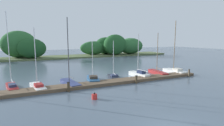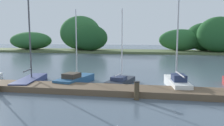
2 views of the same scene
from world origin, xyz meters
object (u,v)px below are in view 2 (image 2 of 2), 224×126
sailboat_4 (76,79)px  mooring_piling_2 (137,91)px  sailboat_5 (121,80)px  sailboat_6 (177,82)px  sailboat_3 (31,79)px

sailboat_4 → mooring_piling_2: size_ratio=5.25×
sailboat_5 → sailboat_6: 3.64m
sailboat_6 → sailboat_4: bearing=81.0°
sailboat_6 → mooring_piling_2: (-2.27, -2.94, 0.08)m
sailboat_3 → mooring_piling_2: 7.88m
mooring_piling_2 → sailboat_3: bearing=160.1°
sailboat_3 → sailboat_6: (9.67, 0.25, 0.06)m
sailboat_5 → sailboat_6: sailboat_6 is taller
sailboat_3 → sailboat_5: sailboat_3 is taller
sailboat_5 → sailboat_6: size_ratio=0.84×
sailboat_3 → sailboat_5: 6.17m
sailboat_5 → mooring_piling_2: (1.30, -3.61, 0.23)m
sailboat_3 → sailboat_6: bearing=-97.6°
sailboat_5 → mooring_piling_2: sailboat_5 is taller
sailboat_6 → mooring_piling_2: 3.71m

